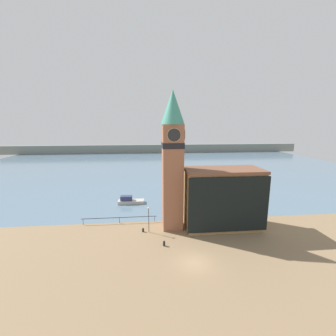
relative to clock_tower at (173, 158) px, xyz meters
name	(u,v)px	position (x,y,z in m)	size (l,w,h in m)	color
ground_plane	(194,263)	(1.61, -10.37, -12.02)	(160.00, 160.00, 0.00)	#846B4C
water	(159,164)	(1.61, 62.68, -12.02)	(160.00, 120.00, 0.00)	slate
far_shoreline	(155,149)	(1.61, 102.68, -9.52)	(180.00, 3.00, 5.00)	gray
pier_railing	(119,218)	(-9.22, 2.43, -11.05)	(13.15, 0.08, 1.09)	#232328
clock_tower	(173,158)	(0.00, 0.00, 0.00)	(3.76, 3.76, 22.60)	#935B42
pier_building	(223,198)	(8.44, -0.67, -6.92)	(12.87, 6.34, 10.14)	#A88451
boat_near	(130,201)	(-8.10, 12.56, -11.40)	(5.74, 2.12, 1.73)	#B7B2A8
mooring_bollard_near	(164,243)	(-1.91, -5.95, -11.59)	(0.35, 0.35, 0.79)	black
mooring_bollard_far	(143,230)	(-4.99, -1.31, -11.66)	(0.35, 0.35, 0.67)	black
lamp_post	(149,215)	(-4.04, -1.54, -9.01)	(0.32, 0.32, 4.37)	#2D2D33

